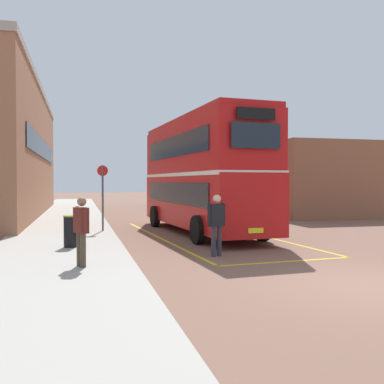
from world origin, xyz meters
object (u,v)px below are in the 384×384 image
single_deck_bus (186,188)px  pedestrian_waiting_near (81,227)px  double_decker_bus (201,173)px  bus_stop_sign (103,191)px  pedestrian_boarding (216,220)px  litter_bin (70,231)px

single_deck_bus → pedestrian_waiting_near: single_deck_bus is taller
double_decker_bus → single_deck_bus: 20.25m
single_deck_bus → pedestrian_waiting_near: bearing=-108.6°
double_decker_bus → bus_stop_sign: double_decker_bus is taller
pedestrian_boarding → pedestrian_waiting_near: bearing=-160.0°
double_decker_bus → single_deck_bus: (4.13, 19.80, -0.87)m
pedestrian_boarding → bus_stop_sign: bearing=114.8°
single_deck_bus → litter_bin: 25.41m
double_decker_bus → pedestrian_boarding: double_decker_bus is taller
pedestrian_waiting_near → litter_bin: size_ratio=1.69×
double_decker_bus → bus_stop_sign: 4.16m
double_decker_bus → pedestrian_waiting_near: size_ratio=6.16×
double_decker_bus → pedestrian_waiting_near: double_decker_bus is taller
single_deck_bus → bus_stop_sign: 20.89m
bus_stop_sign → single_deck_bus: bearing=66.9°
litter_bin → bus_stop_sign: 4.67m
pedestrian_waiting_near → bus_stop_sign: bus_stop_sign is taller
single_deck_bus → pedestrian_waiting_near: size_ratio=5.57×
litter_bin → pedestrian_boarding: bearing=-25.0°
pedestrian_waiting_near → bus_stop_sign: size_ratio=0.61×
double_decker_bus → pedestrian_waiting_near: (-4.93, -7.08, -1.42)m
double_decker_bus → litter_bin: bearing=-144.2°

